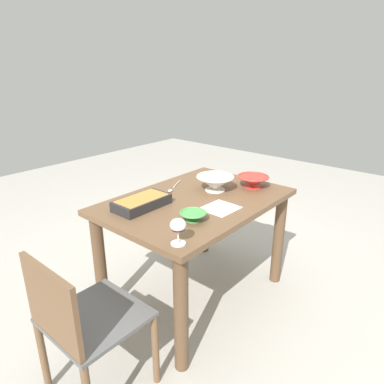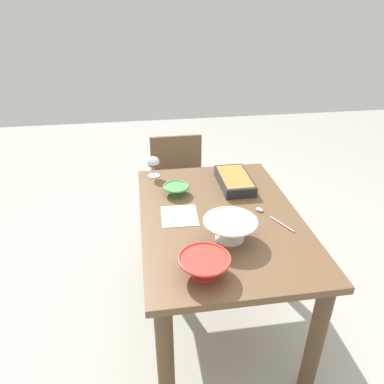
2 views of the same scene
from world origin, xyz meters
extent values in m
plane|color=#B2ADA3|center=(0.00, 0.00, 0.00)|extent=(8.00, 8.00, 0.00)
cube|color=brown|center=(0.00, 0.00, 0.73)|extent=(1.21, 0.84, 0.04)
cylinder|color=brown|center=(-0.54, -0.35, 0.36)|extent=(0.08, 0.08, 0.71)
cylinder|color=brown|center=(0.54, -0.35, 0.36)|extent=(0.08, 0.08, 0.71)
cylinder|color=brown|center=(-0.54, 0.35, 0.36)|extent=(0.08, 0.08, 0.71)
cylinder|color=brown|center=(0.54, 0.35, 0.36)|extent=(0.08, 0.08, 0.71)
cube|color=#595959|center=(0.89, 0.12, 0.43)|extent=(0.43, 0.43, 0.02)
cube|color=brown|center=(1.09, 0.12, 0.62)|extent=(0.02, 0.41, 0.36)
cylinder|color=brown|center=(0.69, 0.31, 0.21)|extent=(0.04, 0.04, 0.42)
cylinder|color=brown|center=(0.69, -0.08, 0.21)|extent=(0.04, 0.04, 0.42)
cylinder|color=brown|center=(1.08, 0.31, 0.21)|extent=(0.04, 0.04, 0.42)
cylinder|color=brown|center=(1.08, -0.08, 0.21)|extent=(0.04, 0.04, 0.42)
cylinder|color=white|center=(0.52, 0.32, 0.75)|extent=(0.08, 0.08, 0.01)
cylinder|color=white|center=(0.52, 0.32, 0.79)|extent=(0.01, 0.01, 0.06)
ellipsoid|color=white|center=(0.52, 0.32, 0.85)|extent=(0.08, 0.08, 0.07)
ellipsoid|color=#4C0A19|center=(0.52, 0.32, 0.83)|extent=(0.07, 0.07, 0.03)
cube|color=#262628|center=(0.32, -0.16, 0.78)|extent=(0.35, 0.18, 0.06)
cube|color=#B27A38|center=(0.32, -0.16, 0.80)|extent=(0.31, 0.16, 0.02)
cylinder|color=white|center=(-0.21, 0.00, 0.75)|extent=(0.14, 0.14, 0.01)
cone|color=white|center=(-0.21, 0.00, 0.80)|extent=(0.25, 0.25, 0.09)
torus|color=white|center=(-0.21, 0.00, 0.85)|extent=(0.26, 0.26, 0.01)
cylinder|color=#4C994C|center=(0.27, 0.20, 0.75)|extent=(0.08, 0.08, 0.01)
cone|color=#4C994C|center=(0.27, 0.20, 0.78)|extent=(0.14, 0.14, 0.04)
torus|color=#4C994C|center=(0.27, 0.20, 0.80)|extent=(0.15, 0.15, 0.01)
cylinder|color=red|center=(-0.43, 0.17, 0.75)|extent=(0.12, 0.12, 0.01)
cone|color=red|center=(-0.43, 0.17, 0.79)|extent=(0.22, 0.22, 0.07)
torus|color=red|center=(-0.43, 0.17, 0.83)|extent=(0.22, 0.22, 0.01)
cylinder|color=silver|center=(-0.13, -0.29, 0.75)|extent=(0.15, 0.08, 0.01)
ellipsoid|color=silver|center=(0.01, -0.22, 0.76)|extent=(0.05, 0.05, 0.01)
cube|color=white|center=(0.03, 0.21, 0.75)|extent=(0.21, 0.20, 0.00)
camera|label=1|loc=(1.60, 1.33, 1.57)|focal=32.21mm
camera|label=2|loc=(-1.58, 0.39, 1.79)|focal=34.03mm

